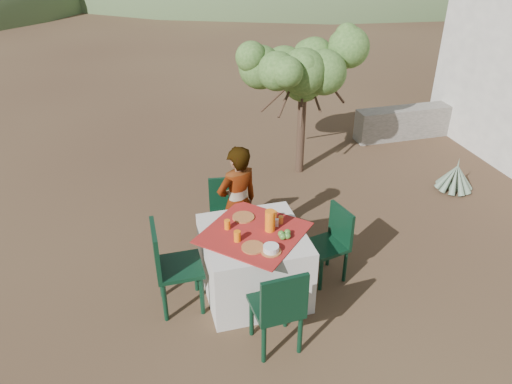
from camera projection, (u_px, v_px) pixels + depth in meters
ground at (297, 289)px, 5.43m from camera, size 160.00×160.00×0.00m
table at (254, 262)px, 5.23m from camera, size 1.30×1.30×0.76m
chair_far at (226, 209)px, 5.98m from camera, size 0.44×0.44×0.84m
chair_near at (279, 307)px, 4.44m from camera, size 0.46×0.46×0.94m
chair_left at (170, 264)px, 4.93m from camera, size 0.46×0.46×0.99m
chair_right at (332, 240)px, 5.41m from camera, size 0.47×0.47×0.85m
person at (238, 204)px, 5.63m from camera, size 0.60×0.49×1.41m
shrub_tree at (306, 75)px, 7.16m from camera, size 1.63×1.60×1.92m
agave at (455, 178)px, 7.24m from camera, size 0.54×0.54×0.57m
stone_wall at (425, 120)px, 8.95m from camera, size 2.60×0.35×0.55m
plate_far at (243, 217)px, 5.27m from camera, size 0.24×0.24×0.01m
plate_near at (253, 247)px, 4.80m from camera, size 0.23×0.23×0.01m
glass_far at (227, 224)px, 5.07m from camera, size 0.06×0.06×0.10m
glass_near at (237, 236)px, 4.88m from camera, size 0.07×0.07×0.11m
juice_pitcher at (270, 221)px, 5.01m from camera, size 0.10×0.10×0.23m
bowl_plate at (271, 251)px, 4.75m from camera, size 0.20×0.20×0.01m
white_bowl at (271, 248)px, 4.73m from camera, size 0.15×0.15×0.06m
jar_left at (281, 220)px, 5.16m from camera, size 0.05×0.05×0.08m
jar_right at (274, 215)px, 5.23m from camera, size 0.06×0.06×0.09m
napkin_holder at (275, 223)px, 5.12m from camera, size 0.07×0.06×0.08m
fruit_cluster at (285, 235)px, 4.94m from camera, size 0.14×0.13×0.07m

